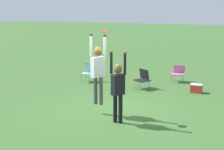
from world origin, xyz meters
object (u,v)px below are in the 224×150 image
object	(u,v)px
person_jumping	(98,67)
person_defending	(118,85)
camping_chair_2	(178,72)
frisbee	(105,31)
camping_chair_4	(89,71)
cooler_box	(196,88)
camping_chair_1	(143,78)

from	to	relation	value
person_jumping	person_defending	world-z (taller)	person_jumping
camping_chair_2	person_jumping	bearing A→B (deg)	59.82
camping_chair_2	person_defending	bearing A→B (deg)	68.96
person_jumping	frisbee	bearing A→B (deg)	-84.24
person_defending	camping_chair_4	size ratio (longest dim) A/B	2.38
cooler_box	camping_chair_4	bearing A→B (deg)	-177.68
person_defending	camping_chair_1	xyz separation A→B (m)	(-0.78, 4.16, -0.69)
camping_chair_2	cooler_box	size ratio (longest dim) A/B	1.69
person_defending	camping_chair_4	world-z (taller)	person_defending
person_defending	camping_chair_1	world-z (taller)	person_defending
frisbee	camping_chair_1	xyz separation A→B (m)	(-0.22, 3.84, -2.20)
camping_chair_1	person_jumping	bearing A→B (deg)	117.67
camping_chair_1	cooler_box	xyz separation A→B (m)	(2.18, 0.31, -0.28)
person_defending	camping_chair_2	distance (m)	6.12
person_jumping	cooler_box	bearing A→B (deg)	-3.30
person_defending	frisbee	bearing A→B (deg)	-93.13
person_defending	camping_chair_4	bearing A→B (deg)	-114.22
camping_chair_2	frisbee	bearing A→B (deg)	63.26
person_defending	cooler_box	xyz separation A→B (m)	(1.40, 4.47, -0.97)
frisbee	camping_chair_2	bearing A→B (deg)	82.15
person_jumping	camping_chair_4	world-z (taller)	person_jumping
person_defending	cooler_box	bearing A→B (deg)	-170.98
frisbee	camping_chair_4	bearing A→B (deg)	126.67
camping_chair_1	camping_chair_4	size ratio (longest dim) A/B	0.89
frisbee	cooler_box	distance (m)	5.22
camping_chair_2	cooler_box	distance (m)	2.01
frisbee	camping_chair_4	xyz separation A→B (m)	(-2.94, 3.95, -2.14)
camping_chair_1	person_defending	bearing A→B (deg)	130.10
person_defending	camping_chair_4	xyz separation A→B (m)	(-3.51, 4.27, -0.64)
person_jumping	camping_chair_2	bearing A→B (deg)	15.09
person_jumping	camping_chair_1	distance (m)	3.86
person_jumping	camping_chair_4	bearing A→B (deg)	60.69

